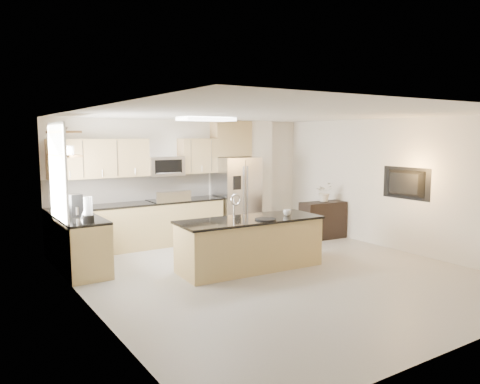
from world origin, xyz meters
TOP-DOWN VIEW (x-y plane):
  - floor at (0.00, 0.00)m, footprint 6.50×6.50m
  - ceiling at (0.00, 0.00)m, footprint 6.00×6.50m
  - wall_back at (0.00, 3.25)m, footprint 6.00×0.02m
  - wall_front at (0.00, -3.25)m, footprint 6.00×0.02m
  - wall_left at (-3.00, 0.00)m, footprint 0.02×6.50m
  - wall_right at (3.00, 0.00)m, footprint 0.02×6.50m
  - back_counter at (-1.23, 2.93)m, footprint 3.55×0.66m
  - left_counter at (-2.67, 1.85)m, footprint 0.66×1.50m
  - range at (-0.60, 2.92)m, footprint 0.76×0.64m
  - upper_cabinets at (-1.30, 3.09)m, footprint 3.50×0.33m
  - microwave at (-0.60, 3.04)m, footprint 0.76×0.40m
  - refrigerator at (1.06, 2.87)m, footprint 0.92×0.78m
  - partition_column at (1.82, 3.10)m, footprint 0.60×0.30m
  - window at (-2.98, 1.85)m, footprint 0.04×1.15m
  - shelf_lower at (-2.85, 1.95)m, footprint 0.30×1.20m
  - shelf_upper at (-2.85, 1.95)m, footprint 0.30×1.20m
  - ceiling_fixture at (-0.40, 1.60)m, footprint 1.00×0.50m
  - island at (-0.20, 0.46)m, footprint 2.55×1.05m
  - credenza at (2.48, 1.55)m, footprint 1.05×0.51m
  - cup at (0.52, 0.36)m, footprint 0.17×0.17m
  - platter at (-0.05, 0.22)m, footprint 0.36×0.36m
  - blender at (-2.67, 1.27)m, footprint 0.18×0.18m
  - kettle at (-2.62, 1.63)m, footprint 0.18×0.18m
  - coffee_maker at (-2.69, 2.03)m, footprint 0.23×0.27m
  - bowl at (-2.85, 2.19)m, footprint 0.41×0.41m
  - flower_vase at (2.57, 1.62)m, footprint 0.61×0.54m
  - television at (2.91, -0.20)m, footprint 0.14×1.08m

SIDE VIEW (x-z plane):
  - floor at x=0.00m, z-range 0.00..0.00m
  - credenza at x=2.48m, z-range 0.00..0.81m
  - island at x=-0.20m, z-range -0.21..1.08m
  - left_counter at x=-2.67m, z-range 0.00..0.92m
  - back_counter at x=-1.23m, z-range -0.25..1.19m
  - range at x=-0.60m, z-range -0.10..1.04m
  - platter at x=-0.05m, z-range 0.87..0.89m
  - refrigerator at x=1.06m, z-range 0.00..1.78m
  - cup at x=0.52m, z-range 0.87..0.97m
  - kettle at x=-2.62m, z-range 0.91..1.13m
  - coffee_maker at x=-2.69m, z-range 0.91..1.28m
  - blender at x=-2.67m, z-range 0.89..1.30m
  - flower_vase at x=2.57m, z-range 0.81..1.45m
  - wall_back at x=0.00m, z-range 0.00..2.60m
  - wall_front at x=0.00m, z-range 0.00..2.60m
  - wall_left at x=-3.00m, z-range 0.00..2.60m
  - wall_right at x=3.00m, z-range 0.00..2.60m
  - partition_column at x=1.82m, z-range 0.00..2.60m
  - television at x=2.91m, z-range 1.04..1.66m
  - microwave at x=-0.60m, z-range 1.43..1.83m
  - window at x=-2.98m, z-range 0.83..2.47m
  - upper_cabinets at x=-1.30m, z-range 1.45..2.20m
  - shelf_lower at x=-2.85m, z-range 1.93..1.97m
  - shelf_upper at x=-2.85m, z-range 2.30..2.34m
  - bowl at x=-2.85m, z-range 2.34..2.43m
  - ceiling_fixture at x=-0.40m, z-range 2.53..2.59m
  - ceiling at x=0.00m, z-range 2.59..2.61m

